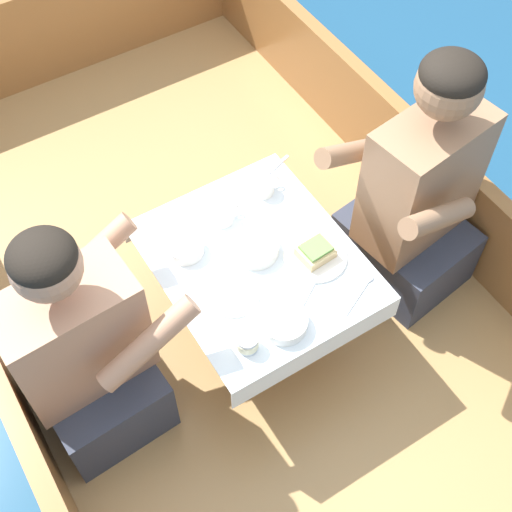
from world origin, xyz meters
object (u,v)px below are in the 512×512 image
Objects in this scene: tin_can at (247,343)px; person_starboard at (416,199)px; coffee_cup_port at (264,186)px; person_port at (84,352)px; sandwich at (316,251)px; coffee_cup_starboard at (223,215)px.

person_starboard is at bearing 13.15° from tin_can.
person_starboard reaches higher than coffee_cup_port.
person_port reaches higher than coffee_cup_port.
person_port reaches higher than tin_can.
sandwich is 1.69× the size of tin_can.
person_starboard is at bearing -7.65° from person_port.
person_port is at bearing -163.48° from coffee_cup_starboard.
person_port reaches higher than sandwich.
person_port is at bearing -164.87° from coffee_cup_port.
person_starboard reaches higher than person_port.
person_port is 0.63m from coffee_cup_starboard.
person_starboard is (1.21, -0.09, 0.05)m from person_port.
person_port is 0.51m from tin_can.
coffee_cup_starboard is (-0.18, 0.29, -0.00)m from sandwich.
person_starboard is 10.02× the size of coffee_cup_starboard.
person_port is 8.17× the size of sandwich.
coffee_cup_port is 0.61m from tin_can.
coffee_cup_port is at bearing 53.23° from tin_can.
coffee_cup_starboard is at bearing 13.12° from person_port.
tin_can is (-0.36, -0.16, -0.00)m from sandwich.
tin_can is at bearing 4.98° from person_starboard.
sandwich is (-0.44, -0.02, 0.04)m from person_starboard.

